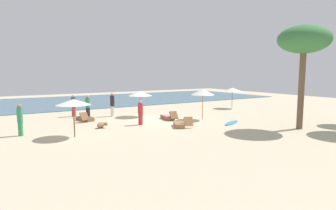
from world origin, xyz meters
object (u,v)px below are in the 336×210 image
person_0 (74,106)px  umbrella_1 (140,93)px  lounger_0 (85,119)px  person_1 (20,120)px  person_3 (112,104)px  palm_1 (304,41)px  person_5 (88,106)px  dog (101,125)px  umbrella_0 (73,102)px  umbrella_2 (203,92)px  umbrella_3 (232,90)px  person_4 (140,113)px  lounger_1 (168,117)px  lounger_2 (180,124)px  surfboard (232,123)px

person_0 → umbrella_1: bearing=-31.6°
lounger_0 → person_1: 5.42m
person_0 → person_3: (2.69, -1.56, 0.09)m
person_3 → palm_1: (8.27, -11.03, 4.48)m
person_1 → person_5: size_ratio=1.01×
person_0 → dog: bearing=-86.5°
umbrella_0 → umbrella_2: umbrella_2 is taller
umbrella_2 → umbrella_3: umbrella_2 is taller
person_0 → person_5: person_5 is taller
umbrella_0 → person_4: size_ratio=1.26×
lounger_1 → lounger_2: (-0.83, -2.83, -0.01)m
lounger_1 → person_5: (-4.84, 4.19, 0.72)m
umbrella_1 → lounger_0: size_ratio=1.18×
person_4 → surfboard: (5.73, -2.80, -0.81)m
umbrella_2 → person_1: size_ratio=1.30×
umbrella_3 → dog: 14.63m
umbrella_3 → person_5: umbrella_3 is taller
lounger_0 → person_0: person_0 is taller
person_1 → person_4: person_1 is taller
lounger_0 → umbrella_3: bearing=-1.4°
umbrella_3 → palm_1: (-3.64, -9.71, 3.60)m
umbrella_0 → person_1: 3.32m
lounger_0 → person_1: person_1 is taller
person_5 → surfboard: (7.87, -7.81, -0.86)m
umbrella_0 → lounger_1: umbrella_0 is taller
umbrella_2 → person_1: (-12.22, 1.02, -1.17)m
person_1 → person_3: size_ratio=0.94×
surfboard → person_5: bearing=135.2°
person_4 → surfboard: 6.43m
person_0 → palm_1: bearing=-49.0°
person_1 → person_4: size_ratio=1.07×
umbrella_2 → person_5: umbrella_2 is taller
umbrella_1 → person_1: (-8.83, -2.72, -0.94)m
lounger_1 → person_4: person_4 is taller
umbrella_1 → person_4: bearing=-115.8°
umbrella_1 → dog: (-4.22, -2.94, -1.67)m
umbrella_1 → umbrella_3: (10.03, -0.07, -0.01)m
person_3 → umbrella_1: bearing=-33.8°
lounger_1 → lounger_2: bearing=-106.3°
umbrella_0 → person_3: 7.45m
umbrella_3 → person_3: 12.02m
umbrella_0 → lounger_0: (1.93, 4.94, -1.77)m
person_4 → surfboard: bearing=-26.1°
umbrella_1 → surfboard: (4.14, -6.08, -1.83)m
person_1 → person_4: 7.26m
lounger_2 → person_5: (-4.01, 7.02, 0.72)m
umbrella_1 → umbrella_2: umbrella_2 is taller
palm_1 → person_0: bearing=131.0°
person_3 → umbrella_3: bearing=-6.3°
person_5 → palm_1: size_ratio=0.28×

